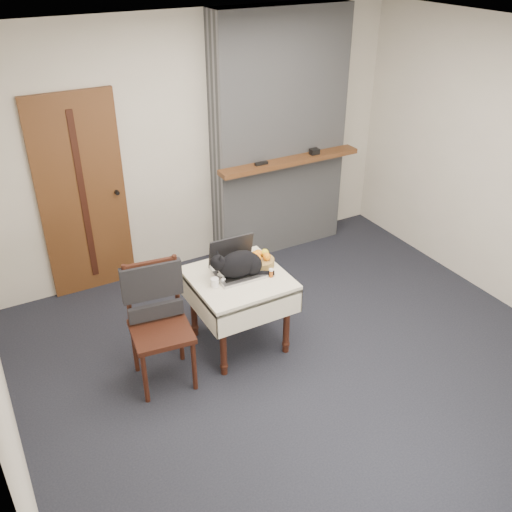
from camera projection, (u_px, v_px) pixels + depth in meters
The scene contains 12 objects.
ground at pixel (297, 357), 4.93m from camera, with size 4.50×4.50×0.00m, color black.
room_shell at pixel (273, 146), 4.40m from camera, with size 4.52×4.01×2.61m.
door at pixel (83, 197), 5.43m from camera, with size 0.82×0.10×2.00m.
chimney at pixel (279, 137), 6.06m from camera, with size 1.62×0.48×2.60m.
side_table at pixel (239, 288), 4.82m from camera, with size 0.78×0.78×0.70m.
laptop at pixel (236, 264), 4.79m from camera, with size 0.41×0.35×0.30m.
cat at pixel (240, 264), 4.71m from camera, with size 0.53×0.28×0.26m.
cream_jar at pixel (215, 283), 4.61m from camera, with size 0.07×0.07×0.08m, color white.
pill_bottle at pixel (271, 273), 4.73m from camera, with size 0.04×0.04×0.07m.
fruit_basket at pixel (261, 260), 4.89m from camera, with size 0.23×0.23×0.13m.
desk_clutter at pixel (253, 267), 4.88m from camera, with size 0.15×0.02×0.01m, color black.
chair at pixel (156, 307), 4.45m from camera, with size 0.52×0.51×1.03m.
Camera 1 is at (-2.16, -3.18, 3.23)m, focal length 40.00 mm.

